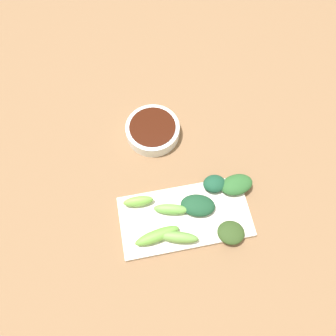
# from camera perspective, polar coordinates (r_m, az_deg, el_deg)

# --- Properties ---
(tabletop) EXTENTS (2.10, 2.10, 0.02)m
(tabletop) POSITION_cam_1_polar(r_m,az_deg,el_deg) (0.77, 0.47, -2.55)
(tabletop) COLOR #836041
(tabletop) RESTS_ON ground
(sauce_bowl) EXTENTS (0.13, 0.13, 0.03)m
(sauce_bowl) POSITION_cam_1_polar(r_m,az_deg,el_deg) (0.80, -2.66, 6.57)
(sauce_bowl) COLOR white
(sauce_bowl) RESTS_ON tabletop
(serving_plate) EXTENTS (0.14, 0.28, 0.01)m
(serving_plate) POSITION_cam_1_polar(r_m,az_deg,el_deg) (0.72, 2.94, -8.42)
(serving_plate) COLOR silver
(serving_plate) RESTS_ON tabletop
(broccoli_stalk_0) EXTENTS (0.04, 0.10, 0.03)m
(broccoli_stalk_0) POSITION_cam_1_polar(r_m,az_deg,el_deg) (0.69, -1.90, -11.64)
(broccoli_stalk_0) COLOR #67A33E
(broccoli_stalk_0) RESTS_ON serving_plate
(broccoli_leafy_1) EXTENTS (0.04, 0.05, 0.03)m
(broccoli_leafy_1) POSITION_cam_1_polar(r_m,az_deg,el_deg) (0.74, 8.01, -2.71)
(broccoli_leafy_1) COLOR #194930
(broccoli_leafy_1) RESTS_ON serving_plate
(broccoli_leafy_2) EXTENTS (0.07, 0.09, 0.03)m
(broccoli_leafy_2) POSITION_cam_1_polar(r_m,az_deg,el_deg) (0.71, 5.18, -6.46)
(broccoli_leafy_2) COLOR #1A462A
(broccoli_leafy_2) RESTS_ON serving_plate
(broccoli_leafy_3) EXTENTS (0.06, 0.08, 0.03)m
(broccoli_leafy_3) POSITION_cam_1_polar(r_m,az_deg,el_deg) (0.74, 11.77, -2.83)
(broccoli_leafy_3) COLOR #2B5D2A
(broccoli_leafy_3) RESTS_ON serving_plate
(broccoli_stalk_4) EXTENTS (0.02, 0.07, 0.03)m
(broccoli_stalk_4) POSITION_cam_1_polar(r_m,az_deg,el_deg) (0.72, -5.17, -5.76)
(broccoli_stalk_4) COLOR #78B847
(broccoli_stalk_4) RESTS_ON serving_plate
(broccoli_leafy_5) EXTENTS (0.07, 0.07, 0.02)m
(broccoli_leafy_5) POSITION_cam_1_polar(r_m,az_deg,el_deg) (0.71, 10.84, -10.92)
(broccoli_leafy_5) COLOR #2E461D
(broccoli_leafy_5) RESTS_ON serving_plate
(broccoli_stalk_6) EXTENTS (0.05, 0.09, 0.03)m
(broccoli_stalk_6) POSITION_cam_1_polar(r_m,az_deg,el_deg) (0.69, 1.84, -11.88)
(broccoli_stalk_6) COLOR #70A54A
(broccoli_stalk_6) RESTS_ON serving_plate
(broccoli_stalk_7) EXTENTS (0.04, 0.08, 0.03)m
(broccoli_stalk_7) POSITION_cam_1_polar(r_m,az_deg,el_deg) (0.71, 0.50, -7.15)
(broccoli_stalk_7) COLOR #70B04C
(broccoli_stalk_7) RESTS_ON serving_plate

